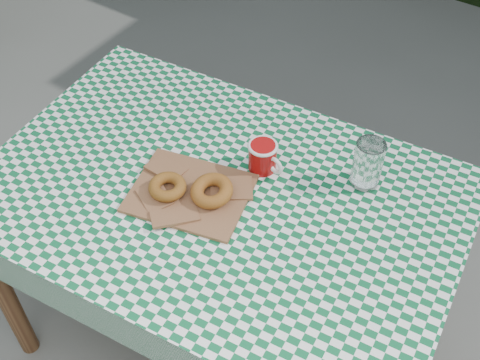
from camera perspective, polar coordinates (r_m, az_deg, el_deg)
name	(u,v)px	position (r m, az deg, el deg)	size (l,w,h in m)	color
table	(221,274)	(1.97, -1.74, -8.66)	(1.28, 0.85, 0.75)	brown
tablecloth	(218,194)	(1.67, -2.02, -1.32)	(1.30, 0.87, 0.01)	#0D5830
paper_bag	(190,192)	(1.67, -4.63, -1.15)	(0.31, 0.25, 0.02)	#966641
bagel_front	(167,187)	(1.65, -6.72, -0.63)	(0.10, 0.10, 0.03)	brown
bagel_back	(212,191)	(1.63, -2.63, -1.00)	(0.11, 0.11, 0.04)	brown
coffee_mug	(263,156)	(1.71, 2.09, 2.19)	(0.16, 0.16, 0.09)	#9A090A
drinking_glass	(368,164)	(1.68, 11.70, 1.47)	(0.08, 0.08, 0.14)	white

